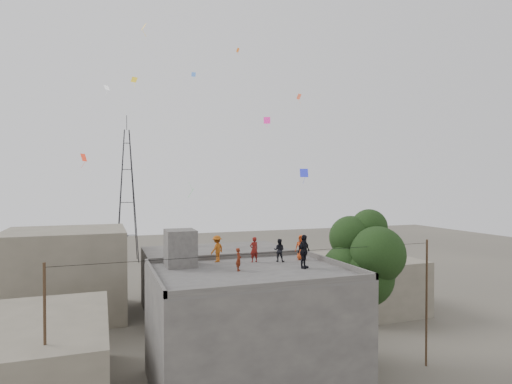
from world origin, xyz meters
TOP-DOWN VIEW (x-y plane):
  - main_building at (0.00, 0.00)m, footprint 10.00×8.00m
  - parapet at (0.00, 0.00)m, footprint 10.00×8.00m
  - stair_head_box at (-3.20, 2.60)m, footprint 1.60×1.80m
  - neighbor_west at (-11.00, 2.00)m, footprint 8.00×10.00m
  - neighbor_north at (2.00, 14.00)m, footprint 12.00×9.00m
  - neighbor_northwest at (-10.00, 16.00)m, footprint 9.00×8.00m
  - neighbor_east at (14.00, 10.00)m, footprint 7.00×8.00m
  - tree at (7.37, 0.60)m, footprint 4.90×4.60m
  - utility_line at (0.50, -1.25)m, footprint 20.12×0.62m
  - transmission_tower at (-4.00, 40.00)m, footprint 2.97×2.97m
  - person_red_adult at (1.02, 2.34)m, footprint 0.59×0.44m
  - person_orange_child at (3.92, 2.07)m, footprint 0.87×0.82m
  - person_dark_child at (2.45, 1.99)m, footprint 0.82×0.78m
  - person_dark_adult at (2.91, -0.30)m, footprint 1.13×0.92m
  - person_orange_adult at (-0.99, 3.11)m, footprint 1.13×1.06m
  - person_red_child at (-0.58, 0.24)m, footprint 0.44×0.51m
  - kites at (-0.66, 8.02)m, footprint 14.89×15.82m

SIDE VIEW (x-z plane):
  - neighbor_west at x=-11.00m, z-range 0.00..4.00m
  - neighbor_east at x=14.00m, z-range 0.00..4.40m
  - neighbor_north at x=2.00m, z-range 0.00..5.00m
  - main_building at x=0.00m, z-range 0.00..6.10m
  - neighbor_northwest at x=-10.00m, z-range 0.00..7.00m
  - utility_line at x=0.50m, z-range 0.13..7.53m
  - tree at x=7.37m, z-range 1.55..10.65m
  - parapet at x=0.00m, z-range 6.10..6.40m
  - person_red_child at x=-0.58m, z-range 6.10..7.29m
  - person_dark_child at x=2.45m, z-range 6.10..7.43m
  - person_red_adult at x=1.02m, z-range 6.10..7.56m
  - person_orange_child at x=3.92m, z-range 6.10..7.59m
  - person_orange_adult at x=-0.99m, z-range 6.10..7.64m
  - person_dark_adult at x=2.91m, z-range 6.10..7.91m
  - stair_head_box at x=-3.20m, z-range 6.10..8.10m
  - transmission_tower at x=-4.00m, z-range -0.93..19.07m
  - kites at x=-0.66m, z-range 9.97..21.47m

